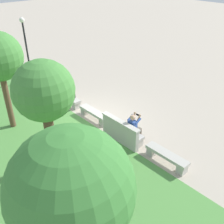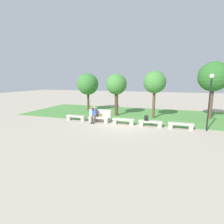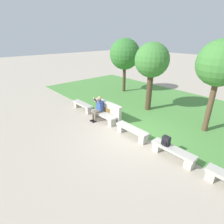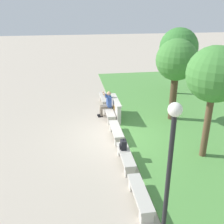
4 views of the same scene
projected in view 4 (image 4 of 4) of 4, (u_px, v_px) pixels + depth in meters
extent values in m
plane|color=#B2A593|center=(116.00, 137.00, 11.51)|extent=(80.00, 80.00, 0.00)
cube|color=#518E42|center=(209.00, 130.00, 12.12)|extent=(22.00, 8.00, 0.03)
cube|color=#B7B2A8|center=(104.00, 98.00, 15.14)|extent=(1.70, 0.40, 0.12)
cube|color=#B7B2A8|center=(103.00, 97.00, 15.84)|extent=(0.28, 0.34, 0.33)
cube|color=#B7B2A8|center=(106.00, 105.00, 14.62)|extent=(0.28, 0.34, 0.33)
cube|color=#B7B2A8|center=(109.00, 111.00, 13.25)|extent=(1.70, 0.40, 0.12)
cube|color=#B7B2A8|center=(108.00, 110.00, 13.95)|extent=(0.28, 0.34, 0.33)
cube|color=#B7B2A8|center=(111.00, 121.00, 12.72)|extent=(0.28, 0.34, 0.33)
cube|color=#B7B2A8|center=(116.00, 129.00, 11.36)|extent=(1.70, 0.40, 0.12)
cube|color=#B7B2A8|center=(114.00, 127.00, 12.06)|extent=(0.28, 0.34, 0.33)
cube|color=#B7B2A8|center=(119.00, 141.00, 10.83)|extent=(0.28, 0.34, 0.33)
cube|color=#B7B2A8|center=(126.00, 155.00, 9.47)|extent=(1.70, 0.40, 0.12)
cube|color=#B7B2A8|center=(122.00, 151.00, 10.17)|extent=(0.28, 0.34, 0.33)
cube|color=#B7B2A8|center=(130.00, 171.00, 8.94)|extent=(0.28, 0.34, 0.33)
cube|color=#B7B2A8|center=(140.00, 193.00, 7.58)|extent=(1.70, 0.40, 0.12)
cube|color=#B7B2A8|center=(135.00, 184.00, 8.28)|extent=(0.28, 0.34, 0.33)
cube|color=#B7B2A8|center=(146.00, 216.00, 7.05)|extent=(0.28, 0.34, 0.33)
cube|color=#B7B2A8|center=(116.00, 109.00, 13.26)|extent=(1.88, 0.18, 0.95)
cube|color=beige|center=(116.00, 100.00, 13.07)|extent=(1.94, 0.24, 0.06)
cube|color=brown|center=(114.00, 107.00, 13.21)|extent=(0.44, 0.02, 0.22)
cube|color=black|center=(100.00, 115.00, 13.73)|extent=(0.11, 0.25, 0.06)
cylinder|color=#6B6051|center=(101.00, 111.00, 13.66)|extent=(0.11, 0.11, 0.42)
cube|color=black|center=(100.00, 116.00, 13.55)|extent=(0.11, 0.25, 0.06)
cylinder|color=#6B6051|center=(101.00, 113.00, 13.48)|extent=(0.11, 0.11, 0.42)
cube|color=#6B6051|center=(105.00, 107.00, 13.50)|extent=(0.33, 0.44, 0.12)
cube|color=#33519E|center=(109.00, 101.00, 13.44)|extent=(0.35, 0.24, 0.56)
sphere|color=tan|center=(109.00, 93.00, 13.28)|extent=(0.22, 0.22, 0.22)
cylinder|color=#33519E|center=(106.00, 95.00, 13.48)|extent=(0.11, 0.31, 0.21)
cylinder|color=tan|center=(104.00, 94.00, 13.36)|extent=(0.09, 0.19, 0.27)
cylinder|color=#33519E|center=(108.00, 97.00, 13.14)|extent=(0.11, 0.31, 0.21)
cylinder|color=tan|center=(105.00, 96.00, 13.14)|extent=(0.11, 0.19, 0.27)
cube|color=black|center=(103.00, 94.00, 13.22)|extent=(0.15, 0.02, 0.08)
cube|color=black|center=(123.00, 145.00, 9.66)|extent=(0.28, 0.20, 0.36)
cube|color=black|center=(120.00, 147.00, 9.67)|extent=(0.20, 0.06, 0.16)
torus|color=black|center=(124.00, 140.00, 9.58)|extent=(0.10, 0.02, 0.10)
cylinder|color=#4C3826|center=(173.00, 96.00, 12.86)|extent=(0.34, 0.34, 2.43)
sphere|color=#428438|center=(177.00, 60.00, 12.16)|extent=(1.94, 1.94, 1.94)
cylinder|color=#4C3826|center=(176.00, 77.00, 16.57)|extent=(0.24, 0.24, 2.27)
sphere|color=#387A33|center=(179.00, 47.00, 15.86)|extent=(2.33, 2.33, 2.33)
cylinder|color=brown|center=(207.00, 125.00, 9.62)|extent=(0.25, 0.25, 2.64)
sphere|color=#428438|center=(215.00, 74.00, 8.88)|extent=(1.95, 1.95, 1.95)
cylinder|color=black|center=(167.00, 193.00, 5.55)|extent=(0.10, 0.10, 3.52)
sphere|color=white|center=(175.00, 110.00, 4.81)|extent=(0.28, 0.28, 0.28)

